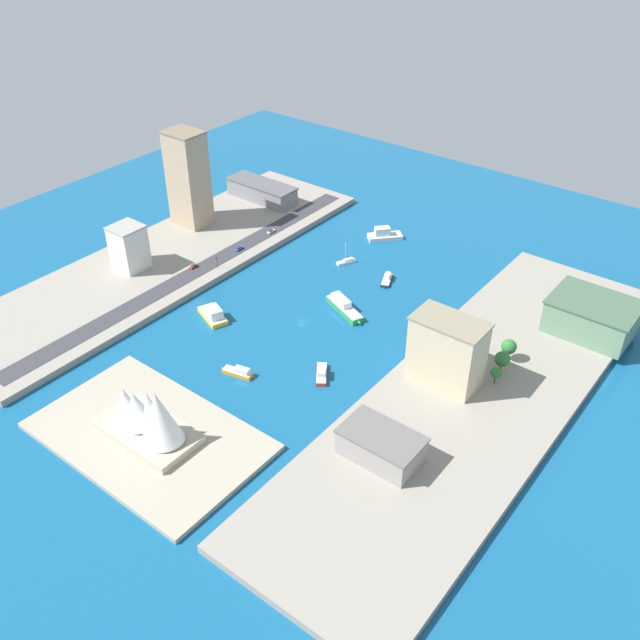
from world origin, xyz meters
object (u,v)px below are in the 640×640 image
object	(u,v)px
ferry_yellow_fast	(213,314)
terminal_long_green	(592,316)
tugboat_red	(322,373)
patrol_launch_navy	(387,279)
hatchback_blue	(239,248)
ferry_white_commuter	(384,235)
van_white	(271,231)
water_taxi_orange	(239,372)
warehouse_low_gray	(262,191)
hotel_broad_white	(129,247)
office_block_beige	(447,351)
ferry_green_doubledeck	(344,307)
opera_landmark	(148,416)
apartment_midrise_tan	(188,179)
carpark_squat_concrete	(381,445)
pickup_red	(194,266)
traffic_light_waterfront	(217,261)
sailboat_small_white	(346,261)

from	to	relation	value
ferry_yellow_fast	terminal_long_green	bearing A→B (deg)	-146.88
tugboat_red	ferry_yellow_fast	distance (m)	66.43
patrol_launch_navy	terminal_long_green	xyz separation A→B (m)	(-97.94, -15.79, 9.85)
ferry_yellow_fast	hatchback_blue	distance (m)	61.07
ferry_white_commuter	van_white	size ratio (longest dim) A/B	3.75
ferry_white_commuter	water_taxi_orange	size ratio (longest dim) A/B	1.31
terminal_long_green	hatchback_blue	xyz separation A→B (m)	(176.07, 41.99, -6.90)
warehouse_low_gray	ferry_white_commuter	bearing A→B (deg)	-174.60
water_taxi_orange	hotel_broad_white	world-z (taller)	hotel_broad_white
patrol_launch_navy	hatchback_blue	distance (m)	82.46
office_block_beige	van_white	world-z (taller)	office_block_beige
warehouse_low_gray	tugboat_red	bearing A→B (deg)	140.06
hatchback_blue	ferry_green_doubledeck	bearing A→B (deg)	173.37
water_taxi_orange	van_white	xyz separation A→B (m)	(70.03, -100.81, 2.59)
terminal_long_green	opera_landmark	size ratio (longest dim) A/B	0.94
ferry_white_commuter	tugboat_red	size ratio (longest dim) A/B	1.35
patrol_launch_navy	van_white	world-z (taller)	van_white
apartment_midrise_tan	carpark_squat_concrete	bearing A→B (deg)	155.04
pickup_red	tugboat_red	bearing A→B (deg)	165.87
apartment_midrise_tan	pickup_red	world-z (taller)	apartment_midrise_tan
opera_landmark	van_white	bearing A→B (deg)	-64.43
terminal_long_green	carpark_squat_concrete	bearing A→B (deg)	75.94
ferry_green_doubledeck	traffic_light_waterfront	world-z (taller)	traffic_light_waterfront
ferry_yellow_fast	carpark_squat_concrete	world-z (taller)	carpark_squat_concrete
terminal_long_green	van_white	world-z (taller)	terminal_long_green
terminal_long_green	van_white	size ratio (longest dim) A/B	7.20
van_white	ferry_white_commuter	bearing A→B (deg)	-142.98
ferry_yellow_fast	carpark_squat_concrete	size ratio (longest dim) A/B	0.69
van_white	ferry_yellow_fast	bearing A→B (deg)	112.22
traffic_light_waterfront	opera_landmark	size ratio (longest dim) A/B	0.16
tugboat_red	patrol_launch_navy	size ratio (longest dim) A/B	1.07
van_white	traffic_light_waterfront	xyz separation A→B (m)	(-4.13, 46.79, 3.42)
tugboat_red	sailboat_small_white	size ratio (longest dim) A/B	1.17
warehouse_low_gray	hotel_broad_white	bearing A→B (deg)	91.26
pickup_red	van_white	world-z (taller)	pickup_red
hotel_broad_white	traffic_light_waterfront	world-z (taller)	hotel_broad_white
hotel_broad_white	opera_landmark	bearing A→B (deg)	143.52
carpark_squat_concrete	opera_landmark	bearing A→B (deg)	30.29
carpark_squat_concrete	warehouse_low_gray	distance (m)	224.83
warehouse_low_gray	office_block_beige	bearing A→B (deg)	154.19
hotel_broad_white	hatchback_blue	xyz separation A→B (m)	(-31.05, -47.30, -10.72)
ferry_green_doubledeck	pickup_red	world-z (taller)	ferry_green_doubledeck
van_white	traffic_light_waterfront	distance (m)	47.10
opera_landmark	hatchback_blue	bearing A→B (deg)	-59.80
warehouse_low_gray	pickup_red	xyz separation A→B (m)	(-27.88, 84.25, -4.42)
office_block_beige	pickup_red	distance (m)	147.81
hatchback_blue	van_white	world-z (taller)	hatchback_blue
patrol_launch_navy	pickup_red	bearing A→B (deg)	33.06
sailboat_small_white	apartment_midrise_tan	xyz separation A→B (m)	(94.36, 21.07, 29.21)
tugboat_red	hatchback_blue	bearing A→B (deg)	-28.89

